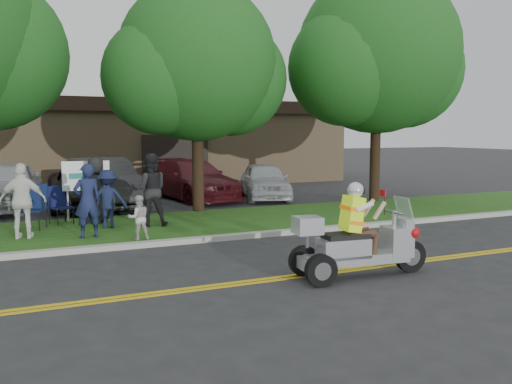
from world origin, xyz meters
name	(u,v)px	position (x,y,z in m)	size (l,w,h in m)	color
ground	(295,269)	(0.00, 0.00, 0.00)	(120.00, 120.00, 0.00)	#28282B
centerline_near	(310,276)	(0.00, -0.58, 0.01)	(60.00, 0.10, 0.01)	gold
centerline_far	(306,274)	(0.00, -0.42, 0.01)	(60.00, 0.10, 0.01)	gold
curb	(234,237)	(0.00, 3.05, 0.06)	(60.00, 0.25, 0.12)	#A8A89E
grass_verge	(204,223)	(0.00, 5.20, 0.06)	(60.00, 4.00, 0.10)	#1C4C14
commercial_building	(154,142)	(2.00, 18.98, 2.01)	(18.00, 8.20, 4.00)	#9E7F5B
tree_mid	(198,69)	(0.55, 7.23, 4.43)	(5.88, 4.80, 7.05)	#332114
tree_right	(378,60)	(7.06, 7.03, 5.03)	(6.86, 5.60, 8.07)	#332114
business_sign	(86,179)	(-2.90, 6.60, 1.26)	(1.25, 0.06, 1.75)	silver
trike_scooter	(356,244)	(0.70, -0.96, 0.59)	(2.58, 0.90, 1.68)	black
lawn_chair_a	(34,204)	(-4.27, 5.92, 0.74)	(0.78, 0.80, 1.13)	black
lawn_chair_b	(59,202)	(-3.64, 6.49, 0.67)	(0.70, 0.71, 1.00)	black
spectator_adult_left	(87,201)	(-3.18, 4.14, 0.96)	(0.62, 0.41, 1.71)	#192047
spectator_adult_mid	(150,190)	(-1.50, 5.12, 1.05)	(0.92, 0.72, 1.89)	black
spectator_adult_right	(23,201)	(-4.54, 4.66, 0.97)	(1.02, 0.42, 1.73)	white
spectator_chair_a	(108,199)	(-2.55, 5.24, 0.85)	(0.96, 0.55, 1.48)	#161D3F
spectator_chair_b	(96,190)	(-2.70, 6.19, 1.00)	(0.87, 0.57, 1.78)	black
child_right	(139,218)	(-2.17, 3.40, 0.61)	(0.49, 0.38, 1.01)	beige
parked_car_far_left	(3,186)	(-5.02, 10.51, 0.79)	(1.88, 4.66, 1.59)	#B8BAC0
parked_car_left	(102,183)	(-2.00, 9.78, 0.83)	(1.76, 5.04, 1.66)	#272729
parked_car_mid	(86,187)	(-2.50, 10.02, 0.71)	(2.34, 5.08, 1.41)	black
parked_car_right	(192,179)	(1.45, 10.86, 0.74)	(2.08, 5.12, 1.49)	#491116
parked_car_far_right	(264,181)	(4.00, 9.81, 0.69)	(1.62, 4.04, 1.38)	#B4B6BC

